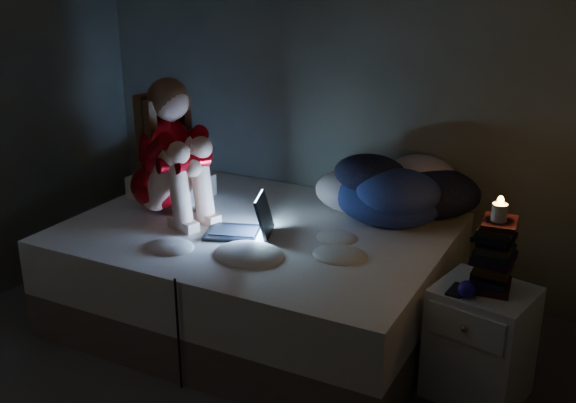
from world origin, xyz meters
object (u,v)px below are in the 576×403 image
Objects in this scene: bed at (258,272)px; nightstand at (480,343)px; laptop at (237,214)px; candle at (499,215)px; phone at (460,293)px; woman at (158,145)px.

nightstand is at bearing -7.85° from bed.
laptop is (-0.04, -0.16, 0.41)m from bed.
candle is (0.02, 0.03, 0.65)m from nightstand.
bed is 1.34m from nightstand.
phone is (-0.09, -0.10, 0.29)m from nightstand.
candle is (1.97, -0.09, -0.06)m from woman.
nightstand is 4.09× the size of phone.
nightstand is at bearing -20.12° from laptop.
laptop is 1.28m from phone.
bed is 2.52× the size of woman.
laptop is 0.62× the size of nightstand.
bed is at bearing 173.52° from candle.
candle reaches higher than nightstand.
candle is at bearing -18.84° from laptop.
candle is at bearing -6.48° from bed.
laptop is 2.53× the size of phone.
nightstand is at bearing 13.58° from woman.
bed is 14.95× the size of phone.
woman is 1.92m from phone.
woman is at bearing 166.54° from phone.
woman is at bearing 177.32° from candle.
candle is at bearing 14.49° from woman.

